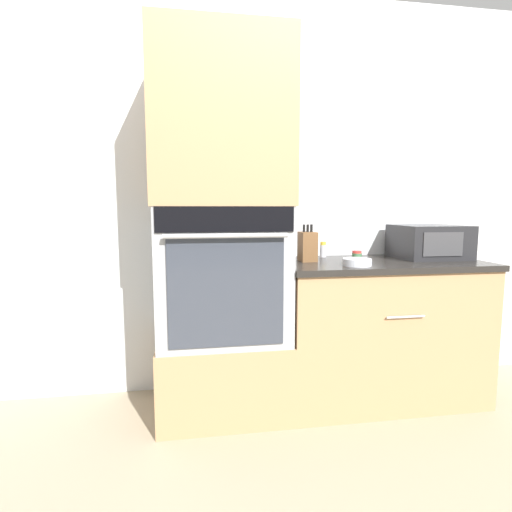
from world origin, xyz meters
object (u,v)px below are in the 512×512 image
object	(u,v)px
wall_oven	(222,272)
microwave	(429,242)
bowl	(357,262)
knife_block	(307,246)
condiment_jar_mid	(357,256)
condiment_jar_near	(323,250)

from	to	relation	value
wall_oven	microwave	bearing A→B (deg)	3.32
bowl	knife_block	bearing A→B (deg)	132.86
microwave	knife_block	xyz separation A→B (m)	(-0.81, -0.02, -0.02)
knife_block	condiment_jar_mid	distance (m)	0.30
bowl	wall_oven	bearing A→B (deg)	166.51
bowl	condiment_jar_near	distance (m)	0.41
bowl	condiment_jar_mid	world-z (taller)	condiment_jar_mid
condiment_jar_near	condiment_jar_mid	size ratio (longest dim) A/B	1.55
condiment_jar_near	condiment_jar_mid	distance (m)	0.27
microwave	condiment_jar_near	size ratio (longest dim) A/B	4.09
knife_block	condiment_jar_near	world-z (taller)	knife_block
wall_oven	microwave	distance (m)	1.34
wall_oven	knife_block	world-z (taller)	wall_oven
wall_oven	bowl	distance (m)	0.76
wall_oven	condiment_jar_mid	size ratio (longest dim) A/B	11.43
wall_oven	condiment_jar_near	world-z (taller)	wall_oven
microwave	bowl	bearing A→B (deg)	-156.79
knife_block	condiment_jar_mid	world-z (taller)	knife_block
knife_block	bowl	world-z (taller)	knife_block
wall_oven	bowl	size ratio (longest dim) A/B	4.72
microwave	condiment_jar_mid	world-z (taller)	microwave
condiment_jar_near	condiment_jar_mid	bearing A→B (deg)	-62.42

